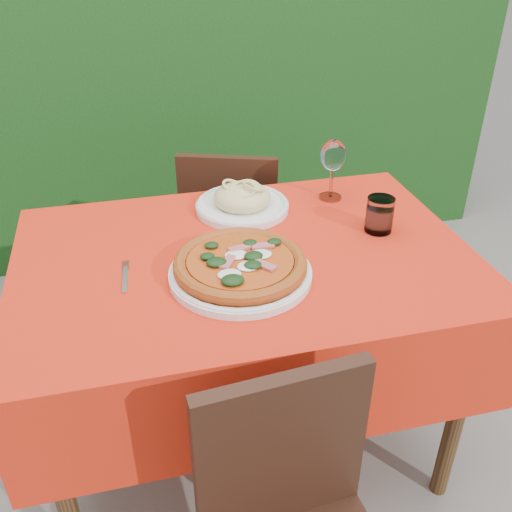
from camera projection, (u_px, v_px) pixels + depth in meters
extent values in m
plane|color=#635E59|center=(247.00, 438.00, 1.97)|extent=(60.00, 60.00, 0.00)
cube|color=black|center=(175.00, 88.00, 2.83)|extent=(3.20, 0.55, 1.60)
cube|color=#4B3218|center=(245.00, 262.00, 1.59)|extent=(1.20, 0.80, 0.04)
cylinder|color=#4B3218|center=(63.00, 490.00, 1.40)|extent=(0.05, 0.05, 0.70)
cylinder|color=#4B3218|center=(458.00, 410.00, 1.62)|extent=(0.05, 0.05, 0.70)
cylinder|color=#4B3218|center=(71.00, 322.00, 1.96)|extent=(0.05, 0.05, 0.70)
cylinder|color=#4B3218|center=(363.00, 280.00, 2.18)|extent=(0.05, 0.05, 0.70)
cube|color=red|center=(245.00, 301.00, 1.66)|extent=(1.26, 0.86, 0.32)
cube|color=black|center=(282.00, 451.00, 1.17)|extent=(0.37, 0.07, 0.41)
cube|color=black|center=(235.00, 236.00, 2.38)|extent=(0.47, 0.47, 0.03)
cube|color=black|center=(228.00, 207.00, 2.12)|extent=(0.36, 0.15, 0.40)
cylinder|color=black|center=(274.00, 260.00, 2.61)|extent=(0.03, 0.03, 0.38)
cylinder|color=black|center=(206.00, 257.00, 2.63)|extent=(0.03, 0.03, 0.38)
cylinder|color=black|center=(269.00, 300.00, 2.34)|extent=(0.03, 0.03, 0.38)
cylinder|color=black|center=(193.00, 296.00, 2.37)|extent=(0.03, 0.03, 0.38)
cylinder|color=white|center=(240.00, 274.00, 1.48)|extent=(0.37, 0.37, 0.02)
cylinder|color=#C75D1B|center=(240.00, 267.00, 1.46)|extent=(0.40, 0.40, 0.02)
cylinder|color=maroon|center=(240.00, 261.00, 1.46)|extent=(0.33, 0.33, 0.01)
cylinder|color=silver|center=(242.00, 207.00, 1.81)|extent=(0.29, 0.29, 0.02)
ellipsoid|color=beige|center=(242.00, 197.00, 1.79)|extent=(0.20, 0.20, 0.08)
cylinder|color=silver|center=(380.00, 215.00, 1.67)|extent=(0.08, 0.08, 0.11)
cylinder|color=#A0C2D9|center=(379.00, 220.00, 1.67)|extent=(0.07, 0.07, 0.07)
cylinder|color=silver|center=(330.00, 197.00, 1.88)|extent=(0.07, 0.07, 0.01)
cylinder|color=silver|center=(331.00, 182.00, 1.85)|extent=(0.01, 0.01, 0.10)
ellipsoid|color=silver|center=(333.00, 155.00, 1.80)|extent=(0.08, 0.08, 0.10)
cube|color=silver|center=(125.00, 279.00, 1.47)|extent=(0.03, 0.17, 0.00)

